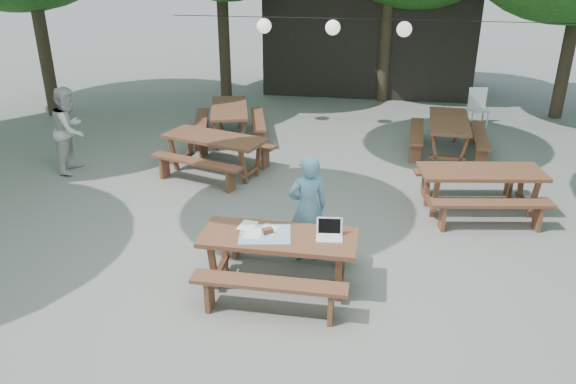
# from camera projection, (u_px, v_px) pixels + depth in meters

# --- Properties ---
(ground) EXTENTS (80.00, 80.00, 0.00)m
(ground) POSITION_uv_depth(u_px,v_px,m) (302.00, 250.00, 8.31)
(ground) COLOR #63635E
(ground) RESTS_ON ground
(pavilion) EXTENTS (6.00, 3.00, 2.80)m
(pavilion) POSITION_uv_depth(u_px,v_px,m) (369.00, 42.00, 17.12)
(pavilion) COLOR black
(pavilion) RESTS_ON ground
(main_picnic_table) EXTENTS (2.00, 1.58, 0.75)m
(main_picnic_table) POSITION_uv_depth(u_px,v_px,m) (279.00, 260.00, 7.29)
(main_picnic_table) COLOR #54301D
(main_picnic_table) RESTS_ON ground
(picnic_table_nw) EXTENTS (2.28, 2.07, 0.75)m
(picnic_table_nw) POSITION_uv_depth(u_px,v_px,m) (215.00, 154.00, 10.95)
(picnic_table_nw) COLOR #54301D
(picnic_table_nw) RESTS_ON ground
(picnic_table_ne) EXTENTS (2.13, 1.86, 0.75)m
(picnic_table_ne) POSITION_uv_depth(u_px,v_px,m) (479.00, 190.00, 9.34)
(picnic_table_ne) COLOR #54301D
(picnic_table_ne) RESTS_ON ground
(picnic_table_far_w) EXTENTS (2.02, 2.24, 0.75)m
(picnic_table_far_w) POSITION_uv_depth(u_px,v_px,m) (230.00, 122.00, 12.90)
(picnic_table_far_w) COLOR #54301D
(picnic_table_far_w) RESTS_ON ground
(picnic_table_far_e) EXTENTS (1.68, 2.04, 0.75)m
(picnic_table_far_e) POSITION_uv_depth(u_px,v_px,m) (448.00, 136.00, 11.97)
(picnic_table_far_e) COLOR #54301D
(picnic_table_far_e) RESTS_ON ground
(woman) EXTENTS (0.67, 0.57, 1.55)m
(woman) POSITION_uv_depth(u_px,v_px,m) (308.00, 208.00, 7.81)
(woman) COLOR #6BA2C3
(woman) RESTS_ON ground
(second_person) EXTENTS (0.71, 0.87, 1.68)m
(second_person) POSITION_uv_depth(u_px,v_px,m) (70.00, 130.00, 10.89)
(second_person) COLOR silver
(second_person) RESTS_ON ground
(plastic_chair) EXTENTS (0.50, 0.50, 0.90)m
(plastic_chair) POSITION_uv_depth(u_px,v_px,m) (477.00, 115.00, 13.91)
(plastic_chair) COLOR silver
(plastic_chair) RESTS_ON ground
(laptop) EXTENTS (0.36, 0.30, 0.24)m
(laptop) POSITION_uv_depth(u_px,v_px,m) (329.00, 233.00, 7.08)
(laptop) COLOR white
(laptop) RESTS_ON main_picnic_table
(tabletop_clutter) EXTENTS (0.76, 0.66, 0.08)m
(tabletop_clutter) POSITION_uv_depth(u_px,v_px,m) (265.00, 233.00, 7.18)
(tabletop_clutter) COLOR teal
(tabletop_clutter) RESTS_ON main_picnic_table
(paper_lanterns) EXTENTS (9.00, 0.34, 0.38)m
(paper_lanterns) POSITION_uv_depth(u_px,v_px,m) (333.00, 27.00, 12.76)
(paper_lanterns) COLOR black
(paper_lanterns) RESTS_ON ground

